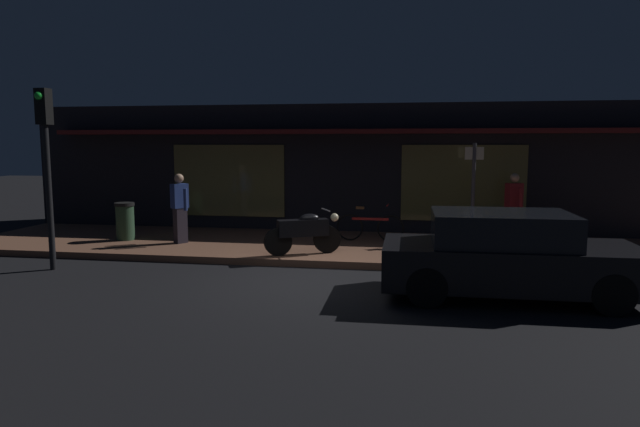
% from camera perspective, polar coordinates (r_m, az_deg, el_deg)
% --- Properties ---
extents(ground_plane, '(60.00, 60.00, 0.00)m').
position_cam_1_polar(ground_plane, '(10.57, -1.30, -6.74)').
color(ground_plane, black).
extents(sidewalk_slab, '(18.00, 4.00, 0.15)m').
position_cam_1_polar(sidewalk_slab, '(13.44, 1.11, -3.40)').
color(sidewalk_slab, brown).
rests_on(sidewalk_slab, ground_plane).
extents(storefront_building, '(18.00, 3.30, 3.60)m').
position_cam_1_polar(storefront_building, '(16.59, 2.86, 4.61)').
color(storefront_building, black).
rests_on(storefront_building, ground_plane).
extents(motorcycle, '(1.57, 0.93, 0.97)m').
position_cam_1_polar(motorcycle, '(12.09, -1.60, -1.84)').
color(motorcycle, black).
rests_on(motorcycle, sidewalk_slab).
extents(bicycle_parked, '(1.66, 0.42, 0.91)m').
position_cam_1_polar(bicycle_parked, '(13.79, 5.10, -1.34)').
color(bicycle_parked, black).
rests_on(bicycle_parked, sidewalk_slab).
extents(person_photographer, '(0.55, 0.44, 1.67)m').
position_cam_1_polar(person_photographer, '(13.82, -14.08, 0.67)').
color(person_photographer, '#28232D').
rests_on(person_photographer, sidewalk_slab).
extents(person_bystander, '(0.44, 0.59, 1.67)m').
position_cam_1_polar(person_bystander, '(14.41, 19.10, 0.74)').
color(person_bystander, '#28232D').
rests_on(person_bystander, sidewalk_slab).
extents(sign_post, '(0.44, 0.09, 2.40)m').
position_cam_1_polar(sign_post, '(14.04, 15.33, 2.70)').
color(sign_post, '#47474C').
rests_on(sign_post, sidewalk_slab).
extents(trash_bin, '(0.48, 0.48, 0.93)m').
position_cam_1_polar(trash_bin, '(14.73, -19.22, -0.72)').
color(trash_bin, '#2D4C33').
rests_on(trash_bin, sidewalk_slab).
extents(traffic_light_pole, '(0.24, 0.33, 3.60)m').
position_cam_1_polar(traffic_light_pole, '(12.34, -26.12, 6.16)').
color(traffic_light_pole, black).
rests_on(traffic_light_pole, ground_plane).
extents(parked_car_near, '(4.12, 1.82, 1.42)m').
position_cam_1_polar(parked_car_near, '(9.72, 18.45, -4.08)').
color(parked_car_near, black).
rests_on(parked_car_near, ground_plane).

